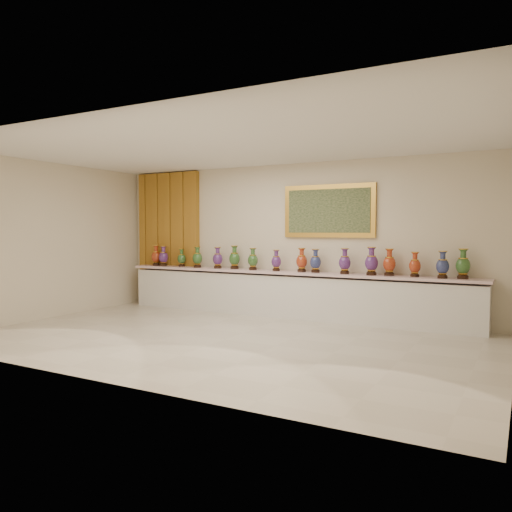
{
  "coord_description": "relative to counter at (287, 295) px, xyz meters",
  "views": [
    {
      "loc": [
        4.1,
        -6.5,
        1.7
      ],
      "look_at": [
        -0.38,
        1.7,
        1.21
      ],
      "focal_mm": 35.0,
      "sensor_mm": 36.0,
      "label": 1
    }
  ],
  "objects": [
    {
      "name": "ground",
      "position": [
        0.0,
        -2.27,
        -0.44
      ],
      "size": [
        8.0,
        8.0,
        0.0
      ],
      "primitive_type": "plane",
      "color": "beige",
      "rests_on": "ground"
    },
    {
      "name": "room",
      "position": [
        -2.42,
        0.17,
        1.15
      ],
      "size": [
        8.0,
        8.0,
        8.0
      ],
      "color": "beige",
      "rests_on": "ground"
    },
    {
      "name": "counter",
      "position": [
        0.0,
        0.0,
        0.0
      ],
      "size": [
        7.28,
        0.48,
        0.9
      ],
      "color": "white",
      "rests_on": "ground"
    },
    {
      "name": "vase_0",
      "position": [
        -3.24,
        -0.01,
        0.67
      ],
      "size": [
        0.27,
        0.27,
        0.46
      ],
      "rotation": [
        0.0,
        0.0,
        0.38
      ],
      "color": "black",
      "rests_on": "counter"
    },
    {
      "name": "vase_1",
      "position": [
        -3.01,
        -0.04,
        0.66
      ],
      "size": [
        0.23,
        0.23,
        0.44
      ],
      "rotation": [
        0.0,
        0.0,
        0.13
      ],
      "color": "black",
      "rests_on": "counter"
    },
    {
      "name": "vase_2",
      "position": [
        -2.55,
        0.01,
        0.64
      ],
      "size": [
        0.19,
        0.19,
        0.39
      ],
      "rotation": [
        0.0,
        0.0,
        -0.02
      ],
      "color": "black",
      "rests_on": "counter"
    },
    {
      "name": "vase_3",
      "position": [
        -2.08,
        -0.06,
        0.66
      ],
      "size": [
        0.26,
        0.26,
        0.45
      ],
      "rotation": [
        0.0,
        0.0,
        -0.28
      ],
      "color": "black",
      "rests_on": "counter"
    },
    {
      "name": "vase_4",
      "position": [
        -1.58,
        -0.03,
        0.66
      ],
      "size": [
        0.21,
        0.21,
        0.44
      ],
      "rotation": [
        0.0,
        0.0,
        -0.04
      ],
      "color": "black",
      "rests_on": "counter"
    },
    {
      "name": "vase_5",
      "position": [
        -1.2,
        0.01,
        0.68
      ],
      "size": [
        0.24,
        0.24,
        0.48
      ],
      "rotation": [
        0.0,
        0.0,
        -0.09
      ],
      "color": "black",
      "rests_on": "counter"
    },
    {
      "name": "vase_6",
      "position": [
        -0.74,
        -0.03,
        0.66
      ],
      "size": [
        0.23,
        0.23,
        0.44
      ],
      "rotation": [
        0.0,
        0.0,
        0.17
      ],
      "color": "black",
      "rests_on": "counter"
    },
    {
      "name": "vase_7",
      "position": [
        -0.22,
        -0.03,
        0.65
      ],
      "size": [
        0.25,
        0.25,
        0.41
      ],
      "rotation": [
        0.0,
        0.0,
        0.38
      ],
      "color": "black",
      "rests_on": "counter"
    },
    {
      "name": "vase_8",
      "position": [
        0.31,
        0.01,
        0.67
      ],
      "size": [
        0.25,
        0.25,
        0.46
      ],
      "rotation": [
        0.0,
        0.0,
        0.19
      ],
      "color": "black",
      "rests_on": "counter"
    },
    {
      "name": "vase_9",
      "position": [
        0.6,
        -0.01,
        0.66
      ],
      "size": [
        0.22,
        0.22,
        0.44
      ],
      "rotation": [
        0.0,
        0.0,
        -0.09
      ],
      "color": "black",
      "rests_on": "counter"
    },
    {
      "name": "vase_10",
      "position": [
        1.18,
        -0.04,
        0.67
      ],
      "size": [
        0.23,
        0.23,
        0.47
      ],
      "rotation": [
        0.0,
        0.0,
        -0.06
      ],
      "color": "black",
      "rests_on": "counter"
    },
    {
      "name": "vase_11",
      "position": [
        1.67,
        -0.05,
        0.69
      ],
      "size": [
        0.31,
        0.31,
        0.5
      ],
      "rotation": [
        0.0,
        0.0,
        0.43
      ],
      "color": "black",
      "rests_on": "counter"
    },
    {
      "name": "vase_12",
      "position": [
        1.98,
        0.01,
        0.68
      ],
      "size": [
        0.29,
        0.29,
        0.48
      ],
      "rotation": [
        0.0,
        0.0,
        0.41
      ],
      "color": "black",
      "rests_on": "counter"
    },
    {
      "name": "vase_13",
      "position": [
        2.41,
        0.01,
        0.65
      ],
      "size": [
        0.25,
        0.25,
        0.43
      ],
      "rotation": [
        0.0,
        0.0,
        -0.35
      ],
      "color": "black",
      "rests_on": "counter"
    },
    {
      "name": "vase_14",
      "position": [
        2.87,
        -0.05,
        0.67
      ],
      "size": [
        0.21,
        0.21,
        0.45
      ],
      "rotation": [
        0.0,
        0.0,
        -0.02
      ],
      "color": "black",
      "rests_on": "counter"
    },
    {
      "name": "vase_15",
      "position": [
        3.18,
        0.01,
        0.69
      ],
      "size": [
        0.28,
        0.28,
        0.5
      ],
      "rotation": [
        0.0,
        0.0,
        -0.25
      ],
      "color": "black",
      "rests_on": "counter"
    }
  ]
}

